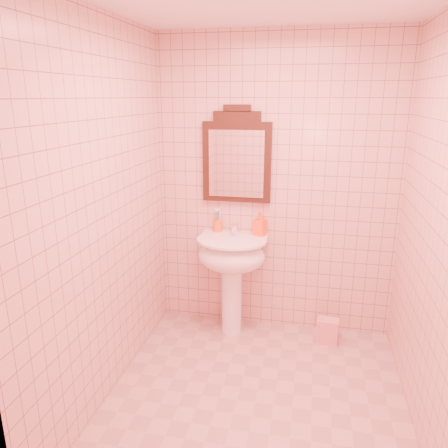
% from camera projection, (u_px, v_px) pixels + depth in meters
% --- Properties ---
extents(floor, '(2.20, 2.20, 0.00)m').
position_uv_depth(floor, '(255.00, 402.00, 2.95)').
color(floor, tan).
rests_on(floor, ground).
extents(back_wall, '(2.00, 0.02, 2.50)m').
position_uv_depth(back_wall, '(276.00, 189.00, 3.64)').
color(back_wall, '#DDA39A').
rests_on(back_wall, floor).
extents(pedestal_sink, '(0.58, 0.58, 0.86)m').
position_uv_depth(pedestal_sink, '(232.00, 262.00, 3.65)').
color(pedestal_sink, white).
rests_on(pedestal_sink, floor).
extents(faucet, '(0.04, 0.16, 0.11)m').
position_uv_depth(faucet, '(235.00, 228.00, 3.71)').
color(faucet, white).
rests_on(faucet, pedestal_sink).
extents(mirror, '(0.57, 0.06, 0.79)m').
position_uv_depth(mirror, '(237.00, 158.00, 3.60)').
color(mirror, black).
rests_on(mirror, back_wall).
extents(toothbrush_cup, '(0.08, 0.08, 0.18)m').
position_uv_depth(toothbrush_cup, '(218.00, 226.00, 3.78)').
color(toothbrush_cup, '#F95E15').
rests_on(toothbrush_cup, pedestal_sink).
extents(soap_dispenser, '(0.12, 0.12, 0.20)m').
position_uv_depth(soap_dispenser, '(260.00, 224.00, 3.66)').
color(soap_dispenser, '#FF4815').
rests_on(soap_dispenser, pedestal_sink).
extents(towel, '(0.19, 0.13, 0.21)m').
position_uv_depth(towel, '(327.00, 331.00, 3.65)').
color(towel, pink).
rests_on(towel, floor).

